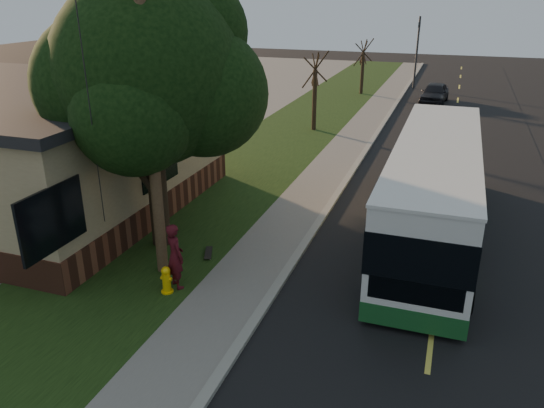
# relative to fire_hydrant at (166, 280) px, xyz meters

# --- Properties ---
(ground) EXTENTS (120.00, 120.00, 0.00)m
(ground) POSITION_rel_fire_hydrant_xyz_m (2.60, 0.00, -0.43)
(ground) COLOR black
(ground) RESTS_ON ground
(road) EXTENTS (8.00, 80.00, 0.01)m
(road) POSITION_rel_fire_hydrant_xyz_m (6.60, 10.00, -0.43)
(road) COLOR black
(road) RESTS_ON ground
(curb) EXTENTS (0.25, 80.00, 0.12)m
(curb) POSITION_rel_fire_hydrant_xyz_m (2.60, 10.00, -0.37)
(curb) COLOR gray
(curb) RESTS_ON ground
(sidewalk) EXTENTS (2.00, 80.00, 0.08)m
(sidewalk) POSITION_rel_fire_hydrant_xyz_m (1.60, 10.00, -0.39)
(sidewalk) COLOR slate
(sidewalk) RESTS_ON ground
(grass_verge) EXTENTS (5.00, 80.00, 0.07)m
(grass_verge) POSITION_rel_fire_hydrant_xyz_m (-1.90, 10.00, -0.40)
(grass_verge) COLOR black
(grass_verge) RESTS_ON ground
(building_lot) EXTENTS (15.00, 80.00, 0.04)m
(building_lot) POSITION_rel_fire_hydrant_xyz_m (-11.90, 10.00, -0.41)
(building_lot) COLOR slate
(building_lot) RESTS_ON ground
(fire_hydrant) EXTENTS (0.32, 0.32, 0.74)m
(fire_hydrant) POSITION_rel_fire_hydrant_xyz_m (0.00, 0.00, 0.00)
(fire_hydrant) COLOR yellow
(fire_hydrant) RESTS_ON grass_verge
(utility_pole) EXTENTS (2.86, 3.21, 9.07)m
(utility_pole) POSITION_rel_fire_hydrant_xyz_m (-0.71, 0.99, 4.20)
(utility_pole) COLOR #473321
(utility_pole) RESTS_ON ground
(leafy_tree) EXTENTS (6.30, 6.00, 7.80)m
(leafy_tree) POSITION_rel_fire_hydrant_xyz_m (-1.57, 2.65, 4.73)
(leafy_tree) COLOR black
(leafy_tree) RESTS_ON grass_verge
(bare_tree_near) EXTENTS (1.38, 1.21, 4.31)m
(bare_tree_near) POSITION_rel_fire_hydrant_xyz_m (-0.90, 18.00, 1.72)
(bare_tree_near) COLOR black
(bare_tree_near) RESTS_ON grass_verge
(bare_tree_far) EXTENTS (1.38, 1.21, 4.03)m
(bare_tree_far) POSITION_rel_fire_hydrant_xyz_m (-0.40, 30.00, 1.57)
(bare_tree_far) COLOR black
(bare_tree_far) RESTS_ON grass_verge
(traffic_signal) EXTENTS (0.18, 0.22, 5.50)m
(traffic_signal) POSITION_rel_fire_hydrant_xyz_m (3.10, 34.00, 2.73)
(traffic_signal) COLOR #2D2D30
(traffic_signal) RESTS_ON ground
(transit_bus) EXTENTS (2.64, 11.45, 3.10)m
(transit_bus) POSITION_rel_fire_hydrant_xyz_m (6.14, 5.89, 1.22)
(transit_bus) COLOR silver
(transit_bus) RESTS_ON ground
(skateboarder) EXTENTS (0.78, 0.73, 1.79)m
(skateboarder) POSITION_rel_fire_hydrant_xyz_m (0.10, 0.35, 0.53)
(skateboarder) COLOR #450D15
(skateboarder) RESTS_ON grass_verge
(skateboard_main) EXTENTS (0.48, 0.82, 0.08)m
(skateboard_main) POSITION_rel_fire_hydrant_xyz_m (0.10, 2.25, -0.31)
(skateboard_main) COLOR black
(skateboard_main) RESTS_ON grass_verge
(dumpster) EXTENTS (1.77, 1.58, 1.30)m
(dumpster) POSITION_rel_fire_hydrant_xyz_m (-5.64, 2.44, 0.26)
(dumpster) COLOR black
(dumpster) RESTS_ON building_lot
(distant_car) EXTENTS (2.01, 4.19, 1.38)m
(distant_car) POSITION_rel_fire_hydrant_xyz_m (4.99, 28.45, 0.26)
(distant_car) COLOR black
(distant_car) RESTS_ON ground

